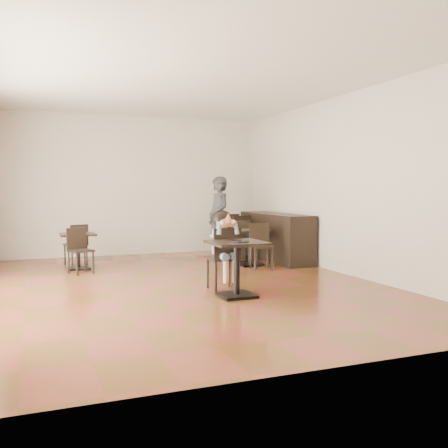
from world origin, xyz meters
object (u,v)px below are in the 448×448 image
adult_patron (219,218)px  cafe_table_back (230,239)px  chair_back_a (227,234)px  child_table (237,269)px  child (223,250)px  chair_back_b (246,238)px  chair_mid_b (262,247)px  chair_left_b (81,251)px  cafe_table_mid (250,247)px  chair_left_a (76,245)px  cafe_table_left (78,251)px  child_chair (223,258)px  chair_mid_a (239,241)px

adult_patron → cafe_table_back: 0.70m
chair_back_a → child_table: bearing=65.0°
child → chair_back_b: child is taller
chair_mid_b → chair_back_b: size_ratio=0.92×
child → chair_left_b: 2.93m
child → cafe_table_mid: size_ratio=1.65×
child_table → chair_back_a: 4.80m
chair_left_b → chair_back_a: size_ratio=0.87×
chair_left_a → chair_back_a: size_ratio=0.87×
cafe_table_left → chair_mid_b: size_ratio=0.79×
chair_left_b → cafe_table_mid: bearing=-25.5°
chair_back_b → child: bearing=-124.8°
child_chair → chair_left_a: size_ratio=1.15×
chair_mid_b → child: bearing=-122.3°
child → chair_back_b: size_ratio=1.27×
child_chair → cafe_table_left: size_ratio=1.39×
chair_left_b → chair_back_a: bearing=4.2°
chair_left_a → cafe_table_left: bearing=68.0°
cafe_table_left → chair_back_b: 3.51m
child_table → chair_mid_b: (1.36, 2.04, 0.04)m
cafe_table_mid → chair_back_a: 1.94m
chair_mid_a → chair_mid_b: (0.00, -1.10, 0.00)m
child_table → cafe_table_back: (1.47, 3.96, -0.00)m
child_table → chair_left_b: (-1.87, 2.79, 0.02)m
child → chair_mid_b: child is taller
cafe_table_left → chair_back_a: chair_back_a is taller
chair_left_b → chair_left_a: bearing=68.0°
adult_patron → chair_mid_a: 0.74m
cafe_table_left → cafe_table_back: (3.35, 0.62, 0.05)m
chair_mid_b → chair_left_b: bearing=177.0°
cafe_table_mid → chair_left_a: 3.48m
child_chair → chair_left_b: (-1.87, 2.24, -0.06)m
chair_left_a → child: bearing=97.3°
chair_mid_a → child: bearing=72.4°
child_chair → child: bearing=-0.0°
chair_left_b → chair_back_b: size_ratio=0.87×
child_chair → child_table: bearing=90.0°
chair_mid_a → chair_back_a: 1.40m
cafe_table_left → chair_back_a: 3.70m
chair_left_a → chair_back_b: chair_back_b is taller
cafe_table_mid → cafe_table_left: bearing=167.0°
chair_mid_a → chair_back_a: (0.27, 1.37, 0.04)m
adult_patron → chair_back_b: adult_patron is taller
cafe_table_left → chair_mid_a: bearing=-3.5°
chair_back_b → adult_patron: bearing=149.9°
chair_mid_a → chair_left_b: bearing=16.2°
cafe_table_mid → chair_left_b: bearing=176.5°
chair_left_a → cafe_table_back: bearing=159.2°
cafe_table_back → chair_left_a: size_ratio=0.95×
cafe_table_mid → chair_mid_b: chair_mid_b is taller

